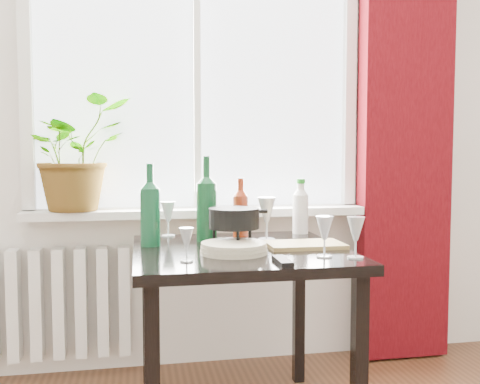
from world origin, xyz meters
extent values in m
cube|color=white|center=(0.00, 2.22, 1.60)|extent=(1.72, 0.08, 1.62)
cube|color=white|center=(0.00, 2.15, 0.82)|extent=(1.72, 0.20, 0.04)
cube|color=#3D050A|center=(1.12, 2.12, 1.30)|extent=(0.50, 0.12, 2.56)
cube|color=white|center=(-0.75, 2.18, 0.38)|extent=(0.80, 0.10, 0.55)
cube|color=black|center=(0.10, 1.55, 0.72)|extent=(0.85, 0.85, 0.04)
cube|color=black|center=(-0.27, 1.92, 0.35)|extent=(0.05, 0.05, 0.70)
cube|color=black|center=(0.46, 1.19, 0.35)|extent=(0.05, 0.05, 0.70)
cube|color=black|center=(0.46, 1.92, 0.35)|extent=(0.05, 0.05, 0.70)
imported|color=#347A20|center=(-0.60, 2.16, 1.12)|extent=(0.66, 0.66, 0.56)
cylinder|color=beige|center=(0.06, 1.44, 0.76)|extent=(0.31, 0.31, 0.04)
cube|color=black|center=(0.19, 1.23, 0.75)|extent=(0.05, 0.15, 0.02)
cube|color=olive|center=(0.37, 1.53, 0.75)|extent=(0.31, 0.21, 0.02)
camera|label=1|loc=(-0.30, -0.56, 1.12)|focal=40.00mm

